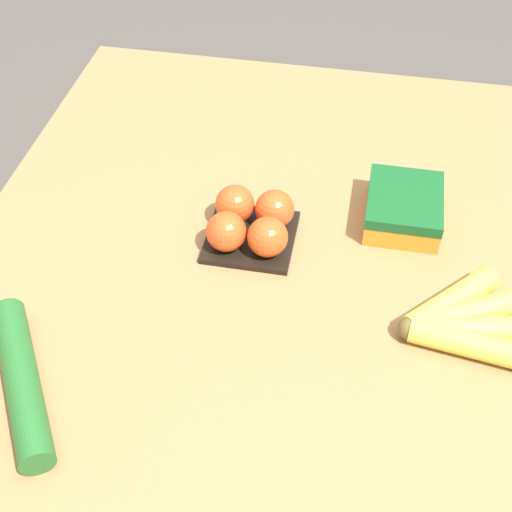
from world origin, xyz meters
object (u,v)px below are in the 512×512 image
Objects in this scene: carrot_bag at (404,206)px; cucumber_near at (22,380)px; banana_bunch at (461,322)px; tomato_pack at (251,223)px.

carrot_bag reaches higher than cucumber_near.
tomato_pack is at bearing 68.28° from banana_bunch.
cucumber_near is at bearing 132.07° from carrot_bag.
cucumber_near is (-0.35, 0.24, -0.01)m from tomato_pack.
banana_bunch is at bearing -157.72° from carrot_bag.
tomato_pack is 0.26m from carrot_bag.
tomato_pack is at bearing 111.01° from carrot_bag.
banana_bunch is 1.32× the size of tomato_pack.
carrot_bag is (0.23, 0.09, 0.01)m from banana_bunch.
banana_bunch is 1.27× the size of carrot_bag.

